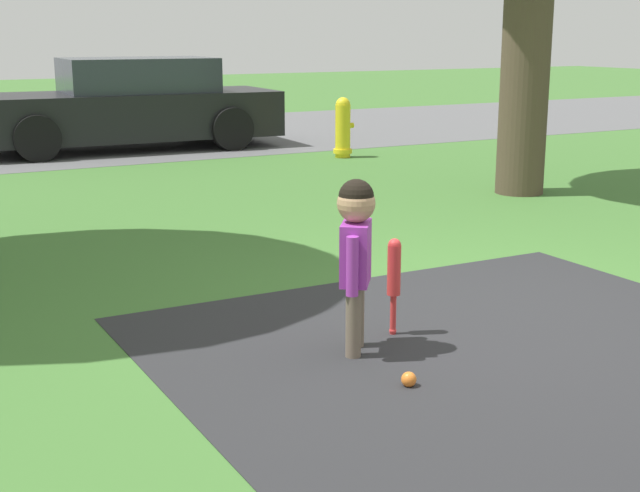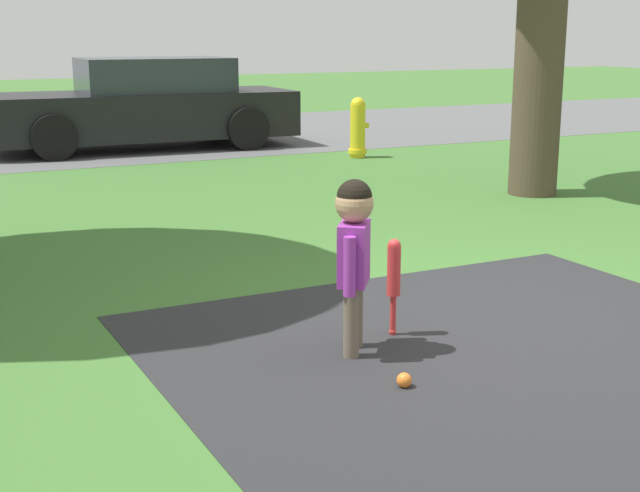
{
  "view_description": "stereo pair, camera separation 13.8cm",
  "coord_description": "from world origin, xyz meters",
  "px_view_note": "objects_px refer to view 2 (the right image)",
  "views": [
    {
      "loc": [
        -3.44,
        -4.2,
        1.71
      ],
      "look_at": [
        -1.07,
        0.16,
        0.51
      ],
      "focal_mm": 50.0,
      "sensor_mm": 36.0,
      "label": 1
    },
    {
      "loc": [
        -3.31,
        -4.26,
        1.71
      ],
      "look_at": [
        -1.07,
        0.16,
        0.51
      ],
      "focal_mm": 50.0,
      "sensor_mm": 36.0,
      "label": 2
    }
  ],
  "objects_px": {
    "parked_car": "(144,106)",
    "fire_hydrant": "(358,128)",
    "baseball_bat": "(394,274)",
    "child": "(354,242)",
    "sports_ball": "(404,380)"
  },
  "relations": [
    {
      "from": "child",
      "to": "fire_hydrant",
      "type": "xyz_separation_m",
      "value": [
        3.8,
        6.75,
        -0.22
      ]
    },
    {
      "from": "baseball_bat",
      "to": "fire_hydrant",
      "type": "distance_m",
      "value": 7.46
    },
    {
      "from": "sports_ball",
      "to": "child",
      "type": "bearing_deg",
      "value": 88.17
    },
    {
      "from": "fire_hydrant",
      "to": "baseball_bat",
      "type": "bearing_deg",
      "value": -117.67
    },
    {
      "from": "child",
      "to": "baseball_bat",
      "type": "xyz_separation_m",
      "value": [
        0.34,
        0.14,
        -0.25
      ]
    },
    {
      "from": "child",
      "to": "parked_car",
      "type": "bearing_deg",
      "value": 27.65
    },
    {
      "from": "sports_ball",
      "to": "fire_hydrant",
      "type": "xyz_separation_m",
      "value": [
        3.82,
        7.3,
        0.37
      ]
    },
    {
      "from": "parked_car",
      "to": "fire_hydrant",
      "type": "bearing_deg",
      "value": 138.27
    },
    {
      "from": "baseball_bat",
      "to": "child",
      "type": "bearing_deg",
      "value": -157.43
    },
    {
      "from": "fire_hydrant",
      "to": "parked_car",
      "type": "xyz_separation_m",
      "value": [
        -2.34,
        2.31,
        0.22
      ]
    },
    {
      "from": "parked_car",
      "to": "child",
      "type": "bearing_deg",
      "value": 83.72
    },
    {
      "from": "baseball_bat",
      "to": "parked_car",
      "type": "height_order",
      "value": "parked_car"
    },
    {
      "from": "child",
      "to": "baseball_bat",
      "type": "height_order",
      "value": "child"
    },
    {
      "from": "baseball_bat",
      "to": "sports_ball",
      "type": "height_order",
      "value": "baseball_bat"
    },
    {
      "from": "baseball_bat",
      "to": "parked_car",
      "type": "xyz_separation_m",
      "value": [
        1.12,
        8.92,
        0.26
      ]
    }
  ]
}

